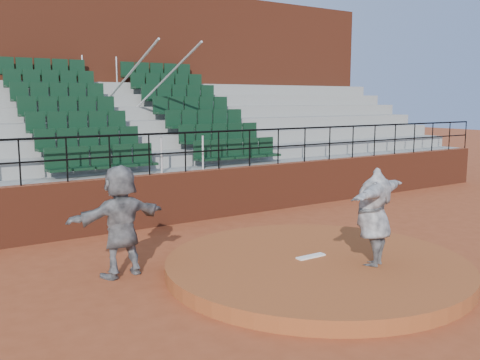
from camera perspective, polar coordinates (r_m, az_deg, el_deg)
name	(u,v)px	position (r m, az deg, el deg)	size (l,w,h in m)	color
ground	(316,272)	(10.03, 8.12, -9.73)	(90.00, 90.00, 0.00)	brown
pitchers_mound	(316,266)	(9.99, 8.13, -9.05)	(5.50, 5.50, 0.25)	brown
pitching_rubber	(311,256)	(10.06, 7.57, -8.09)	(0.60, 0.15, 0.03)	white
boundary_wall	(186,197)	(13.87, -5.78, -1.78)	(24.00, 0.30, 1.30)	maroon
wall_railing	(185,143)	(13.69, -5.87, 3.91)	(24.04, 0.05, 1.03)	black
seating_deck	(130,155)	(17.04, -11.64, 2.68)	(24.00, 5.97, 4.63)	gray
press_box_facade	(87,88)	(20.66, -16.06, 9.42)	(24.00, 3.00, 7.10)	maroon
pitcher	(374,217)	(9.60, 14.09, -3.84)	(2.13, 0.58, 1.73)	black
fielder	(121,221)	(9.74, -12.60, -4.27)	(1.86, 0.59, 2.01)	black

